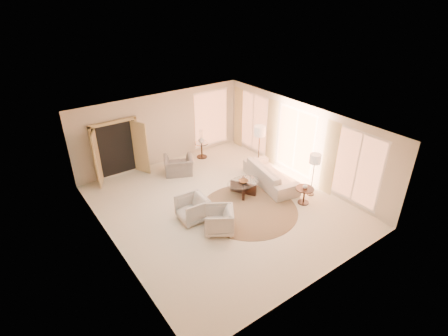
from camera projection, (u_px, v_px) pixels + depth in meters
room at (221, 168)px, 10.73m from camera, size 7.04×8.04×2.83m
windows_right at (297, 142)px, 12.61m from camera, size 0.10×6.40×2.40m
window_back_corner at (211, 119)px, 14.77m from camera, size 1.70×0.10×2.40m
curtains_right at (279, 136)px, 13.25m from camera, size 0.06×5.20×2.60m
french_doors at (117, 150)px, 12.64m from camera, size 1.95×0.66×2.16m
area_rug at (249, 210)px, 11.19m from camera, size 3.74×3.74×0.01m
sofa at (271, 175)px, 12.49m from camera, size 1.44×2.62×0.72m
armchair_left at (192, 208)px, 10.54m from camera, size 0.83×0.88×0.86m
armchair_right at (219, 219)px, 10.04m from camera, size 1.08×1.10×0.84m
accent_chair at (178, 163)px, 13.08m from camera, size 1.25×1.07×0.92m
coffee_table at (243, 186)px, 11.91m from camera, size 1.30×1.30×0.45m
end_table at (304, 193)px, 11.36m from camera, size 0.59×0.59×0.56m
side_table at (202, 148)px, 14.37m from camera, size 0.56×0.56×0.65m
floor_lamp_near at (260, 133)px, 12.92m from camera, size 0.43×0.43×1.78m
floor_lamp_far at (315, 161)px, 11.40m from camera, size 0.37×0.37×1.52m
bowl at (243, 181)px, 11.82m from camera, size 0.36×0.36×0.08m
end_vase at (305, 186)px, 11.24m from camera, size 0.18×0.18×0.17m
side_vase at (201, 140)px, 14.19m from camera, size 0.35×0.35×0.28m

